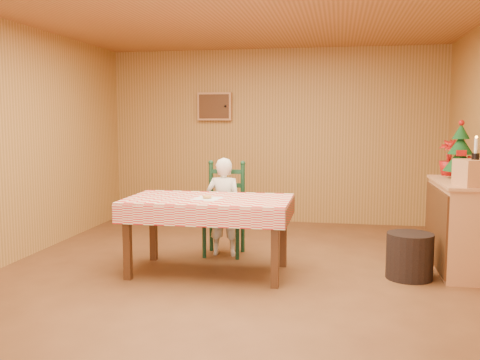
# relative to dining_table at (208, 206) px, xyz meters

# --- Properties ---
(ground) EXTENTS (6.00, 6.00, 0.00)m
(ground) POSITION_rel_dining_table_xyz_m (0.31, -0.13, -0.69)
(ground) COLOR brown
(ground) RESTS_ON ground
(cabin_walls) EXTENTS (5.10, 6.05, 2.65)m
(cabin_walls) POSITION_rel_dining_table_xyz_m (0.31, 0.41, 1.14)
(cabin_walls) COLOR #AF7E3F
(cabin_walls) RESTS_ON ground
(dining_table) EXTENTS (1.66, 0.96, 0.77)m
(dining_table) POSITION_rel_dining_table_xyz_m (0.00, 0.00, 0.00)
(dining_table) COLOR #4F2B15
(dining_table) RESTS_ON ground
(ladder_chair) EXTENTS (0.44, 0.40, 1.08)m
(ladder_chair) POSITION_rel_dining_table_xyz_m (-0.00, 0.79, -0.18)
(ladder_chair) COLOR black
(ladder_chair) RESTS_ON ground
(seated_child) EXTENTS (0.41, 0.27, 1.12)m
(seated_child) POSITION_rel_dining_table_xyz_m (0.00, 0.73, -0.13)
(seated_child) COLOR white
(seated_child) RESTS_ON ground
(napkin) EXTENTS (0.30, 0.30, 0.00)m
(napkin) POSITION_rel_dining_table_xyz_m (0.00, -0.05, 0.08)
(napkin) COLOR white
(napkin) RESTS_ON dining_table
(donut) EXTENTS (0.10, 0.10, 0.03)m
(donut) POSITION_rel_dining_table_xyz_m (0.00, -0.05, 0.10)
(donut) COLOR #D6994C
(donut) RESTS_ON napkin
(shelf_unit) EXTENTS (0.54, 1.24, 0.93)m
(shelf_unit) POSITION_rel_dining_table_xyz_m (2.54, 0.56, -0.22)
(shelf_unit) COLOR tan
(shelf_unit) RESTS_ON ground
(crate) EXTENTS (0.37, 0.37, 0.25)m
(crate) POSITION_rel_dining_table_xyz_m (2.54, 0.16, 0.37)
(crate) COLOR tan
(crate) RESTS_ON shelf_unit
(christmas_tree) EXTENTS (0.34, 0.34, 0.62)m
(christmas_tree) POSITION_rel_dining_table_xyz_m (2.54, 0.81, 0.52)
(christmas_tree) COLOR #4F2B15
(christmas_tree) RESTS_ON shelf_unit
(flower_arrangement) EXTENTS (0.29, 0.29, 0.40)m
(flower_arrangement) POSITION_rel_dining_table_xyz_m (2.49, 1.11, 0.44)
(flower_arrangement) COLOR #A1110E
(flower_arrangement) RESTS_ON shelf_unit
(candle_set) EXTENTS (0.07, 0.07, 0.22)m
(candle_set) POSITION_rel_dining_table_xyz_m (2.54, 0.16, 0.56)
(candle_set) COLOR black
(candle_set) RESTS_ON crate
(storage_bin) EXTENTS (0.55, 0.55, 0.45)m
(storage_bin) POSITION_rel_dining_table_xyz_m (1.98, 0.17, -0.46)
(storage_bin) COLOR black
(storage_bin) RESTS_ON ground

